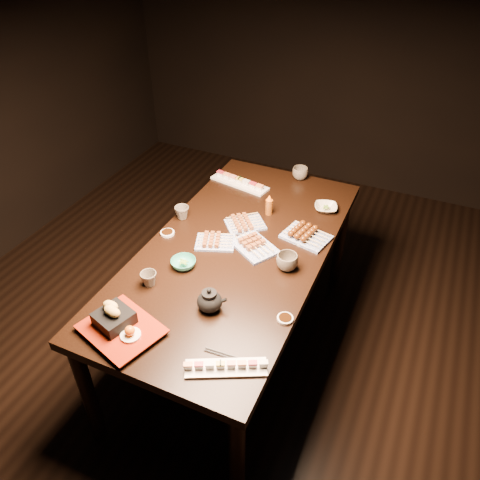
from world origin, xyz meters
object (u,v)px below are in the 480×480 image
(tempura_tray, at_px, (120,323))
(sushi_platter_far, at_px, (240,181))
(dining_table, at_px, (236,300))
(teacup_far_left, at_px, (182,213))
(edamame_bowl_green, at_px, (183,263))
(yakitori_plate_center, at_px, (215,240))
(yakitori_plate_right, at_px, (254,244))
(sushi_platter_near, at_px, (226,366))
(teapot, at_px, (209,299))
(teacup_near_left, at_px, (149,279))
(yakitori_plate_left, at_px, (245,222))
(teacup_far_right, at_px, (300,173))
(teacup_mid_right, at_px, (287,262))
(edamame_bowl_cream, at_px, (326,208))
(condiment_bottle, at_px, (269,205))

(tempura_tray, bearing_deg, sushi_platter_far, 109.91)
(dining_table, bearing_deg, sushi_platter_far, 111.27)
(dining_table, height_order, teacup_far_left, teacup_far_left)
(edamame_bowl_green, bearing_deg, yakitori_plate_center, 75.74)
(yakitori_plate_right, bearing_deg, sushi_platter_near, -44.01)
(yakitori_plate_right, distance_m, teapot, 0.49)
(teacup_near_left, bearing_deg, edamame_bowl_green, 66.50)
(yakitori_plate_left, relative_size, tempura_tray, 0.64)
(tempura_tray, relative_size, teacup_far_right, 3.24)
(teacup_far_left, height_order, teacup_far_right, teacup_far_right)
(sushi_platter_far, bearing_deg, teapot, 118.31)
(sushi_platter_far, bearing_deg, teacup_mid_right, 141.09)
(tempura_tray, relative_size, teacup_mid_right, 3.04)
(yakitori_plate_left, xyz_separation_m, teacup_mid_right, (0.34, -0.25, 0.02))
(teacup_near_left, xyz_separation_m, teapot, (0.33, -0.02, 0.02))
(yakitori_plate_right, height_order, edamame_bowl_cream, yakitori_plate_right)
(yakitori_plate_right, bearing_deg, condiment_bottle, 129.53)
(sushi_platter_near, distance_m, teacup_far_left, 1.09)
(sushi_platter_near, xyz_separation_m, edamame_bowl_cream, (0.04, 1.26, -0.00))
(edamame_bowl_cream, distance_m, teacup_mid_right, 0.59)
(dining_table, distance_m, teacup_mid_right, 0.51)
(dining_table, xyz_separation_m, yakitori_plate_center, (-0.12, -0.01, 0.40))
(dining_table, xyz_separation_m, teacup_far_left, (-0.40, 0.13, 0.41))
(teacup_near_left, height_order, teacup_far_right, teacup_far_right)
(sushi_platter_far, height_order, teacup_near_left, teacup_near_left)
(yakitori_plate_center, xyz_separation_m, teacup_mid_right, (0.42, -0.04, 0.02))
(yakitori_plate_center, bearing_deg, yakitori_plate_left, 49.08)
(edamame_bowl_green, bearing_deg, teacup_mid_right, 22.61)
(edamame_bowl_cream, bearing_deg, sushi_platter_near, -91.85)
(yakitori_plate_left, relative_size, teacup_mid_right, 1.94)
(sushi_platter_near, height_order, yakitori_plate_left, yakitori_plate_left)
(yakitori_plate_left, bearing_deg, sushi_platter_far, 77.51)
(sushi_platter_far, xyz_separation_m, teapot, (0.33, -1.06, 0.03))
(teacup_near_left, distance_m, teacup_mid_right, 0.67)
(teacup_far_left, bearing_deg, tempura_tray, -77.00)
(yakitori_plate_center, bearing_deg, sushi_platter_near, -81.06)
(edamame_bowl_cream, xyz_separation_m, condiment_bottle, (-0.29, -0.17, 0.05))
(teacup_mid_right, relative_size, teapot, 0.79)
(yakitori_plate_right, distance_m, edamame_bowl_green, 0.39)
(sushi_platter_near, distance_m, teacup_far_right, 1.57)
(dining_table, height_order, sushi_platter_near, sushi_platter_near)
(sushi_platter_near, bearing_deg, edamame_bowl_green, 107.99)
(yakitori_plate_right, xyz_separation_m, teapot, (-0.01, -0.49, 0.03))
(teacup_mid_right, distance_m, teapot, 0.46)
(dining_table, relative_size, edamame_bowl_cream, 13.82)
(edamame_bowl_cream, distance_m, condiment_bottle, 0.34)
(tempura_tray, bearing_deg, teacup_mid_right, 71.48)
(sushi_platter_near, relative_size, teapot, 2.38)
(yakitori_plate_center, distance_m, teacup_mid_right, 0.42)
(teacup_near_left, xyz_separation_m, teacup_far_right, (0.33, 1.26, 0.00))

